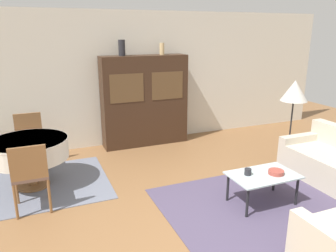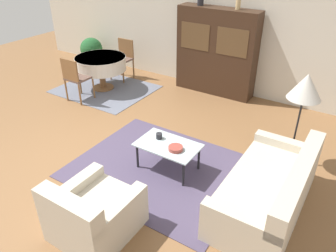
# 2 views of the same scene
# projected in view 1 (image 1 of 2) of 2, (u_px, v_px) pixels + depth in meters

# --- Properties ---
(ground_plane) EXTENTS (14.00, 14.00, 0.00)m
(ground_plane) POSITION_uv_depth(u_px,v_px,m) (198.00, 238.00, 3.80)
(ground_plane) COLOR brown
(wall_back) EXTENTS (10.00, 0.06, 2.70)m
(wall_back) POSITION_uv_depth(u_px,v_px,m) (117.00, 80.00, 6.64)
(wall_back) COLOR beige
(wall_back) RESTS_ON ground_plane
(area_rug) EXTENTS (2.56, 2.09, 0.01)m
(area_rug) POSITION_uv_depth(u_px,v_px,m) (258.00, 206.00, 4.46)
(area_rug) COLOR #4C425B
(area_rug) RESTS_ON ground_plane
(dining_rug) EXTENTS (2.07, 1.72, 0.01)m
(dining_rug) POSITION_uv_depth(u_px,v_px,m) (39.00, 185.00, 5.06)
(dining_rug) COLOR slate
(dining_rug) RESTS_ON ground_plane
(coffee_table) EXTENTS (0.92, 0.58, 0.42)m
(coffee_table) POSITION_uv_depth(u_px,v_px,m) (263.00, 177.00, 4.45)
(coffee_table) COLOR black
(coffee_table) RESTS_ON area_rug
(display_cabinet) EXTENTS (1.76, 0.42, 1.84)m
(display_cabinet) POSITION_uv_depth(u_px,v_px,m) (145.00, 101.00, 6.71)
(display_cabinet) COLOR #382316
(display_cabinet) RESTS_ON ground_plane
(dining_table) EXTENTS (1.14, 1.14, 0.75)m
(dining_table) POSITION_uv_depth(u_px,v_px,m) (29.00, 149.00, 4.88)
(dining_table) COLOR brown
(dining_table) RESTS_ON dining_rug
(dining_chair_near) EXTENTS (0.44, 0.44, 0.94)m
(dining_chair_near) POSITION_uv_depth(u_px,v_px,m) (30.00, 173.00, 4.20)
(dining_chair_near) COLOR brown
(dining_chair_near) RESTS_ON dining_rug
(dining_chair_far) EXTENTS (0.44, 0.44, 0.94)m
(dining_chair_far) POSITION_uv_depth(u_px,v_px,m) (29.00, 137.00, 5.59)
(dining_chair_far) COLOR brown
(dining_chair_far) RESTS_ON dining_rug
(floor_lamp) EXTENTS (0.47, 0.47, 1.47)m
(floor_lamp) POSITION_uv_depth(u_px,v_px,m) (294.00, 93.00, 5.81)
(floor_lamp) COLOR black
(floor_lamp) RESTS_ON ground_plane
(cup) EXTENTS (0.09, 0.09, 0.09)m
(cup) POSITION_uv_depth(u_px,v_px,m) (248.00, 172.00, 4.41)
(cup) COLOR #232328
(cup) RESTS_ON coffee_table
(bowl) EXTENTS (0.21, 0.21, 0.05)m
(bowl) POSITION_uv_depth(u_px,v_px,m) (276.00, 172.00, 4.44)
(bowl) COLOR #9E4238
(bowl) RESTS_ON coffee_table
(vase_tall) EXTENTS (0.13, 0.13, 0.30)m
(vase_tall) POSITION_uv_depth(u_px,v_px,m) (122.00, 48.00, 6.25)
(vase_tall) COLOR #232328
(vase_tall) RESTS_ON display_cabinet
(vase_short) EXTENTS (0.10, 0.10, 0.23)m
(vase_short) POSITION_uv_depth(u_px,v_px,m) (162.00, 49.00, 6.56)
(vase_short) COLOR tan
(vase_short) RESTS_ON display_cabinet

